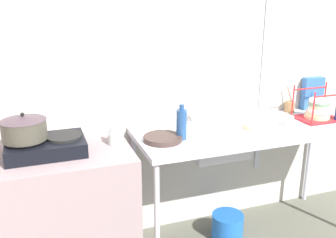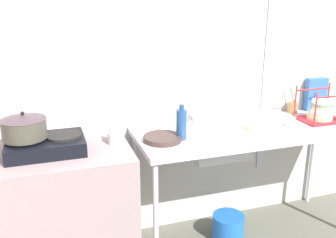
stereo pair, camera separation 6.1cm
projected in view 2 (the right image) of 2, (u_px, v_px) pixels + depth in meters
wall_back at (214, 63)px, 3.05m from camera, size 4.75×0.10×2.73m
wall_metal_strip at (268, 44)px, 3.09m from camera, size 0.05×0.01×2.18m
counter_concrete at (45, 216)px, 2.57m from camera, size 1.16×0.65×0.92m
counter_sink at (251, 136)px, 2.91m from camera, size 1.75×0.65×0.92m
stove at (46, 145)px, 2.43m from camera, size 0.48×0.34×0.11m
pot_on_left_burner at (24, 127)px, 2.36m from camera, size 0.27×0.27×0.17m
percolator at (114, 132)px, 2.57m from camera, size 0.09×0.09×0.17m
sink_basin at (217, 144)px, 2.81m from camera, size 0.42×0.35×0.16m
faucet at (204, 106)px, 2.87m from camera, size 0.12×0.07×0.25m
frying_pan at (163, 138)px, 2.64m from camera, size 0.27×0.27×0.04m
dish_rack at (321, 111)px, 3.06m from camera, size 0.34×0.27×0.27m
cup_by_rack at (291, 122)px, 2.91m from camera, size 0.07×0.07×0.08m
small_bowl_on_drainboard at (255, 127)px, 2.87m from camera, size 0.16×0.16×0.04m
bottle_by_sink at (181, 124)px, 2.64m from camera, size 0.07×0.07×0.25m
cereal_box at (316, 94)px, 3.32m from camera, size 0.19×0.08×0.28m
utensil_jar at (292, 107)px, 3.27m from camera, size 0.09×0.09×0.22m
bucket_on_floor at (228, 227)px, 3.07m from camera, size 0.25×0.25×0.21m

